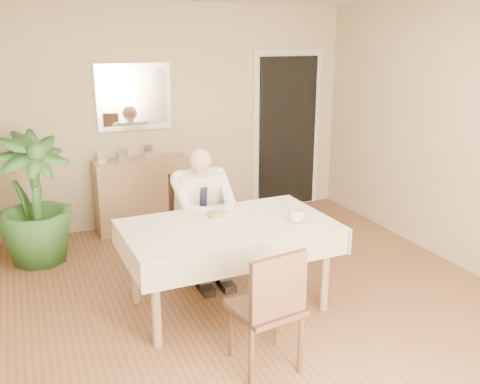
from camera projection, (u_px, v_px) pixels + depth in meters
name	position (u px, v px, depth m)	size (l,w,h in m)	color
room	(257.00, 161.00, 4.17)	(5.00, 5.02, 2.60)	brown
doorway	(287.00, 133.00, 7.00)	(0.96, 0.07, 2.10)	silver
mirror	(134.00, 97.00, 6.12)	(0.86, 0.04, 0.76)	silver
dining_table	(228.00, 233.00, 4.42)	(1.74, 1.07, 0.75)	#8E7050
chair_far	(195.00, 215.00, 5.24)	(0.45, 0.45, 0.95)	#442C1E
chair_near	(271.00, 304.00, 3.59)	(0.49, 0.49, 0.91)	#442C1E
seated_man	(205.00, 210.00, 4.94)	(0.48, 0.72, 1.24)	white
plate	(215.00, 217.00, 4.54)	(0.26, 0.26, 0.02)	white
food	(215.00, 214.00, 4.53)	(0.14, 0.14, 0.06)	olive
knife	(222.00, 216.00, 4.49)	(0.01, 0.01, 0.13)	silver
fork	(213.00, 218.00, 4.46)	(0.01, 0.01, 0.13)	silver
coffee_mug	(297.00, 216.00, 4.41)	(0.13, 0.13, 0.11)	white
sideboard	(142.00, 194.00, 6.31)	(1.07, 0.36, 0.86)	#8E7050
photo_frame_left	(102.00, 156.00, 6.01)	(0.10, 0.02, 0.14)	silver
photo_frame_center	(123.00, 154.00, 6.09)	(0.10, 0.02, 0.14)	silver
photo_frame_right	(148.00, 151.00, 6.27)	(0.10, 0.02, 0.14)	silver
potted_palm	(34.00, 199.00, 5.32)	(0.75, 0.75, 1.33)	#275723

